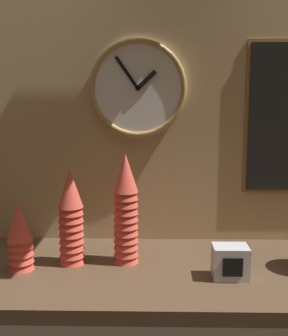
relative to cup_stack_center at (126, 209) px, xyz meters
The scene contains 7 objects.
ground_plane 0.22m from the cup_stack_center, 14.80° to the right, with size 1.60×0.56×0.04m, color #4C3826.
wall_tiled_back 0.44m from the cup_stack_center, 66.03° to the left, with size 1.60×0.03×1.05m.
cup_stack_center is the anchor object (origin of this frame).
cup_stack_left 0.32m from the cup_stack_center, 168.54° to the right, with size 0.08×0.08×0.21m.
cup_stack_center_left 0.17m from the cup_stack_center, behind, with size 0.08×0.08×0.30m.
wall_clock 0.42m from the cup_stack_center, 81.60° to the left, with size 0.33×0.03×0.33m.
napkin_dispenser 0.34m from the cup_stack_center, 19.86° to the right, with size 0.10×0.08×0.09m.
Camera 1 is at (-0.02, -1.22, 0.50)m, focal length 45.00 mm.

